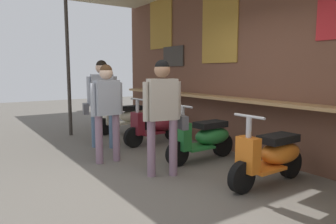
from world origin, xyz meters
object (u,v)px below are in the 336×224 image
scooter_green (205,137)px  shopper_passing (107,103)px  shopper_browsing (101,95)px  scooter_maroon (157,125)px  shopper_with_handbag (163,106)px  scooter_orange (272,155)px  scooter_cream (127,117)px

scooter_green → shopper_passing: 1.72m
shopper_browsing → scooter_green: bearing=45.7°
scooter_maroon → shopper_with_handbag: 2.14m
scooter_maroon → shopper_passing: bearing=23.1°
scooter_orange → shopper_passing: shopper_passing is taller
scooter_green → scooter_orange: size_ratio=1.00×
scooter_cream → scooter_maroon: bearing=92.2°
scooter_orange → shopper_with_handbag: bearing=-47.7°
scooter_green → shopper_browsing: (-1.80, -1.09, 0.65)m
scooter_green → shopper_passing: size_ratio=0.87×
shopper_passing → scooter_green: bearing=-121.6°
shopper_browsing → scooter_orange: bearing=33.5°
scooter_maroon → shopper_passing: 1.67m
scooter_maroon → shopper_passing: size_ratio=0.87×
scooter_cream → shopper_browsing: 1.69m
scooter_cream → shopper_with_handbag: shopper_with_handbag is taller
shopper_browsing → shopper_passing: bearing=-3.1°
scooter_green → shopper_browsing: size_ratio=0.82×
shopper_browsing → shopper_passing: (0.99, -0.31, -0.06)m
scooter_green → shopper_with_handbag: bearing=13.9°
scooter_orange → shopper_passing: 2.65m
scooter_maroon → scooter_green: bearing=86.6°
scooter_maroon → shopper_with_handbag: bearing=56.8°
shopper_passing → scooter_maroon: bearing=-65.3°
scooter_orange → scooter_maroon: bearing=-90.8°
scooter_maroon → shopper_browsing: (-0.29, -1.09, 0.65)m
scooter_cream → scooter_green: size_ratio=1.00×
shopper_browsing → shopper_passing: size_ratio=1.06×
scooter_cream → shopper_browsing: bearing=47.7°
scooter_orange → scooter_green: bearing=-90.8°
scooter_orange → shopper_passing: bearing=-57.8°
scooter_green → shopper_passing: shopper_passing is taller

